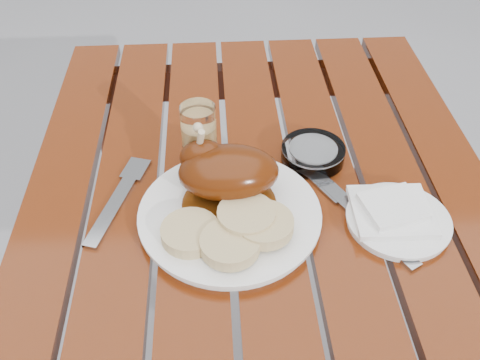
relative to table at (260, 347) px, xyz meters
name	(u,v)px	position (x,y,z in m)	size (l,w,h in m)	color
table	(260,347)	(0.00, 0.00, 0.00)	(0.80, 1.20, 0.75)	maroon
dinner_plate	(230,215)	(-0.06, 0.01, 0.38)	(0.29, 0.29, 0.02)	white
roast_duck	(225,172)	(-0.06, 0.06, 0.44)	(0.16, 0.16, 0.12)	#562809
bread_dumplings	(233,229)	(-0.06, -0.04, 0.41)	(0.20, 0.14, 0.03)	#CFB77E
wine_glass	(200,143)	(-0.10, 0.12, 0.45)	(0.06, 0.06, 0.14)	#F8C470
side_plate	(398,221)	(0.21, -0.02, 0.38)	(0.16, 0.16, 0.01)	white
napkin	(392,211)	(0.20, -0.01, 0.39)	(0.12, 0.11, 0.01)	white
ashtray	(313,153)	(0.10, 0.15, 0.39)	(0.11, 0.11, 0.03)	#B2B7BC
fork	(115,204)	(-0.24, 0.05, 0.38)	(0.02, 0.20, 0.01)	gray
knife	(364,220)	(0.16, -0.01, 0.38)	(0.02, 0.23, 0.01)	gray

